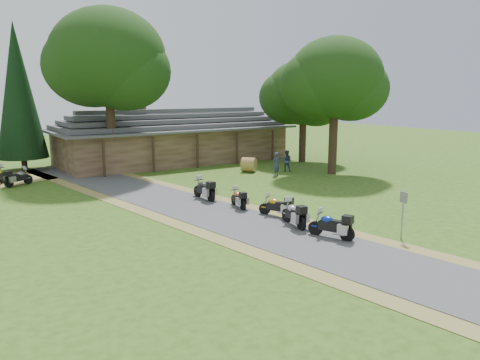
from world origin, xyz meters
TOP-DOWN VIEW (x-y plane):
  - ground at (0.00, 0.00)m, footprint 120.00×120.00m
  - driveway at (-0.50, 4.00)m, footprint 51.95×51.95m
  - lodge at (6.00, 24.00)m, footprint 21.40×9.40m
  - motorcycle_row_a at (1.41, -0.84)m, footprint 1.26×2.00m
  - motorcycle_row_b at (1.29, 1.54)m, footprint 1.02×2.02m
  - motorcycle_row_c at (1.71, 3.38)m, footprint 1.27×1.85m
  - motorcycle_row_d at (1.10, 6.01)m, footprint 0.88×1.76m
  - motorcycle_row_e at (0.54, 8.85)m, footprint 0.69×2.01m
  - motorcycle_carport_b at (-7.93, 19.56)m, footprint 1.93×1.37m
  - person_a at (9.14, 12.82)m, footprint 0.70×0.58m
  - person_b at (11.03, 13.87)m, footprint 0.70×0.70m
  - hay_bale at (8.40, 15.38)m, footprint 1.58×1.56m
  - sign_post at (3.89, -2.63)m, footprint 0.38×0.06m
  - oak_lodge_left at (-0.90, 20.69)m, footprint 8.75×8.75m
  - oak_lodge_right at (15.70, 17.24)m, footprint 6.86×6.86m
  - oak_driveway at (13.39, 11.10)m, footprint 7.27×7.27m
  - cedar_near at (-6.41, 26.33)m, footprint 3.91×3.91m

SIDE VIEW (x-z plane):
  - ground at x=0.00m, z-range 0.00..0.00m
  - driveway at x=-0.50m, z-range 0.00..0.00m
  - motorcycle_row_d at x=1.10m, z-range 0.00..1.15m
  - hay_bale at x=8.40m, z-range 0.00..1.17m
  - motorcycle_row_c at x=1.71m, z-range 0.00..1.21m
  - motorcycle_carport_b at x=-7.93m, z-range 0.00..1.27m
  - motorcycle_row_a at x=1.41m, z-range 0.00..1.30m
  - motorcycle_row_b at x=1.29m, z-range 0.00..1.32m
  - motorcycle_row_e at x=0.54m, z-range 0.00..1.37m
  - person_b at x=11.03m, z-range 0.00..2.03m
  - person_a at x=9.14m, z-range 0.00..2.12m
  - sign_post at x=3.89m, z-range 0.00..2.13m
  - lodge at x=6.00m, z-range 0.00..4.90m
  - oak_lodge_right at x=15.70m, z-range 0.00..10.13m
  - cedar_near at x=-6.41m, z-range 0.00..11.85m
  - oak_driveway at x=13.39m, z-range 0.00..11.96m
  - oak_lodge_left at x=-0.90m, z-range 0.00..14.32m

